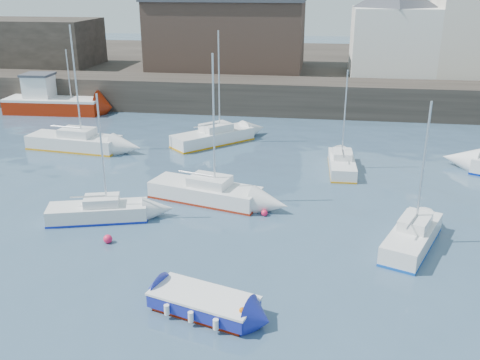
# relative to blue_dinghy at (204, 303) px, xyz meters

# --- Properties ---
(water) EXTENTS (220.00, 220.00, 0.00)m
(water) POSITION_rel_blue_dinghy_xyz_m (-0.19, -1.59, -0.43)
(water) COLOR #2D4760
(water) RESTS_ON ground
(quay_wall) EXTENTS (90.00, 5.00, 3.00)m
(quay_wall) POSITION_rel_blue_dinghy_xyz_m (-0.19, 33.41, 1.07)
(quay_wall) COLOR #28231E
(quay_wall) RESTS_ON ground
(land_strip) EXTENTS (90.00, 32.00, 2.80)m
(land_strip) POSITION_rel_blue_dinghy_xyz_m (-0.19, 51.41, 0.97)
(land_strip) COLOR #28231E
(land_strip) RESTS_ON ground
(bldg_east_d) EXTENTS (11.14, 11.14, 8.95)m
(bldg_east_d) POSITION_rel_blue_dinghy_xyz_m (10.81, 39.91, 6.93)
(bldg_east_d) COLOR white
(bldg_east_d) RESTS_ON land_strip
(warehouse) EXTENTS (16.40, 10.40, 7.60)m
(warehouse) POSITION_rel_blue_dinghy_xyz_m (-6.19, 41.41, 6.19)
(warehouse) COLOR #3D2D26
(warehouse) RESTS_ON land_strip
(bldg_west) EXTENTS (14.00, 8.00, 5.00)m
(bldg_west) POSITION_rel_blue_dinghy_xyz_m (-28.19, 40.41, 4.87)
(bldg_west) COLOR #353028
(bldg_west) RESTS_ON land_strip
(blue_dinghy) EXTENTS (4.41, 2.87, 0.78)m
(blue_dinghy) POSITION_rel_blue_dinghy_xyz_m (0.00, 0.00, 0.00)
(blue_dinghy) COLOR #971D06
(blue_dinghy) RESTS_ON ground
(fishing_boat) EXTENTS (9.06, 3.77, 5.90)m
(fishing_boat) POSITION_rel_blue_dinghy_xyz_m (-21.18, 29.89, 0.71)
(fishing_boat) COLOR #971D06
(fishing_boat) RESTS_ON ground
(sailboat_a) EXTENTS (5.38, 3.01, 6.67)m
(sailboat_a) POSITION_rel_blue_dinghy_xyz_m (-7.24, 7.39, 0.04)
(sailboat_a) COLOR white
(sailboat_a) RESTS_ON ground
(sailboat_b) EXTENTS (6.77, 3.71, 8.30)m
(sailboat_b) POSITION_rel_blue_dinghy_xyz_m (-2.23, 10.79, 0.11)
(sailboat_b) COLOR white
(sailboat_b) RESTS_ON ground
(sailboat_c) EXTENTS (3.54, 5.47, 6.89)m
(sailboat_c) POSITION_rel_blue_dinghy_xyz_m (8.56, 6.67, 0.09)
(sailboat_c) COLOR white
(sailboat_c) RESTS_ON ground
(sailboat_e) EXTENTS (7.18, 3.03, 8.97)m
(sailboat_e) POSITION_rel_blue_dinghy_xyz_m (-13.91, 19.02, 0.15)
(sailboat_e) COLOR white
(sailboat_e) RESTS_ON ground
(sailboat_f) EXTENTS (1.77, 5.08, 6.54)m
(sailboat_f) POSITION_rel_blue_dinghy_xyz_m (5.59, 17.19, 0.03)
(sailboat_f) COLOR white
(sailboat_f) RESTS_ON ground
(sailboat_h) EXTENTS (6.08, 6.12, 8.42)m
(sailboat_h) POSITION_rel_blue_dinghy_xyz_m (-4.02, 22.01, 0.12)
(sailboat_h) COLOR white
(sailboat_h) RESTS_ON ground
(buoy_near) EXTENTS (0.43, 0.43, 0.43)m
(buoy_near) POSITION_rel_blue_dinghy_xyz_m (-5.77, 4.94, -0.43)
(buoy_near) COLOR #F31D4C
(buoy_near) RESTS_ON ground
(buoy_mid) EXTENTS (0.35, 0.35, 0.35)m
(buoy_mid) POSITION_rel_blue_dinghy_xyz_m (1.32, 9.18, -0.43)
(buoy_mid) COLOR #F31D4C
(buoy_mid) RESTS_ON ground
(buoy_far) EXTENTS (0.34, 0.34, 0.34)m
(buoy_far) POSITION_rel_blue_dinghy_xyz_m (-3.27, 14.70, -0.43)
(buoy_far) COLOR #F31D4C
(buoy_far) RESTS_ON ground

